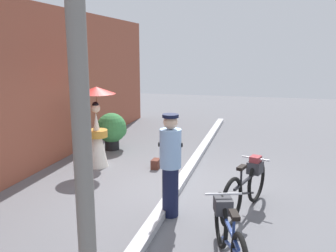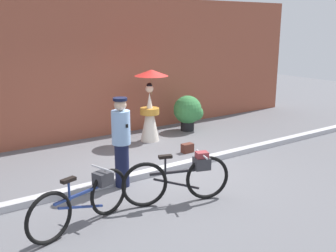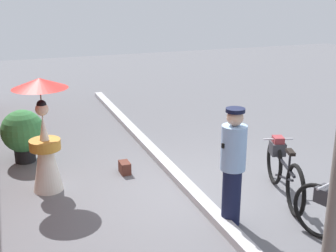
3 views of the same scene
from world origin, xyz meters
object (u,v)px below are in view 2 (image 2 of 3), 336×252
bicycle_far_side (84,199)px  potted_plant_by_door (189,111)px  person_officer (121,140)px  backpack_on_pavement (188,148)px  bicycle_near_officer (181,177)px  person_with_parasol (150,104)px

bicycle_far_side → potted_plant_by_door: bearing=37.7°
person_officer → backpack_on_pavement: (2.20, 0.91, -0.78)m
person_officer → potted_plant_by_door: bearing=36.2°
bicycle_far_side → bicycle_near_officer: bearing=-4.7°
backpack_on_pavement → bicycle_far_side: bearing=-149.9°
bicycle_far_side → potted_plant_by_door: potted_plant_by_door is taller
person_officer → potted_plant_by_door: (3.43, 2.51, -0.33)m
person_with_parasol → backpack_on_pavement: bearing=-81.7°
bicycle_far_side → person_with_parasol: bearing=46.1°
bicycle_far_side → backpack_on_pavement: bicycle_far_side is taller
person_officer → person_with_parasol: person_with_parasol is taller
bicycle_near_officer → bicycle_far_side: (-1.65, 0.14, -0.02)m
bicycle_far_side → person_with_parasol: 4.59m
person_with_parasol → backpack_on_pavement: (0.20, -1.34, -0.84)m
potted_plant_by_door → bicycle_near_officer: bearing=-128.6°
potted_plant_by_door → backpack_on_pavement: bearing=-127.7°
person_with_parasol → backpack_on_pavement: size_ratio=6.64×
bicycle_far_side → person_officer: person_officer is taller
potted_plant_by_door → person_with_parasol: bearing=-169.7°
potted_plant_by_door → backpack_on_pavement: (-1.23, -1.60, -0.45)m
bicycle_far_side → person_officer: size_ratio=1.07×
person_with_parasol → potted_plant_by_door: person_with_parasol is taller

